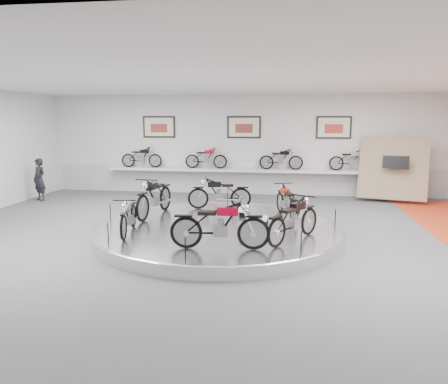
# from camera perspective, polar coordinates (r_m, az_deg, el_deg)

# --- Properties ---
(floor) EXTENTS (16.00, 16.00, 0.00)m
(floor) POSITION_cam_1_polar(r_m,az_deg,el_deg) (11.13, -0.91, -6.33)
(floor) COLOR #525255
(floor) RESTS_ON ground
(ceiling) EXTENTS (16.00, 16.00, 0.00)m
(ceiling) POSITION_cam_1_polar(r_m,az_deg,el_deg) (10.74, -0.97, 14.64)
(ceiling) COLOR white
(ceiling) RESTS_ON wall_back
(wall_back) EXTENTS (16.00, 0.00, 16.00)m
(wall_back) POSITION_cam_1_polar(r_m,az_deg,el_deg) (17.68, 2.62, 6.19)
(wall_back) COLOR silver
(wall_back) RESTS_ON floor
(wall_front) EXTENTS (16.00, 0.00, 16.00)m
(wall_front) POSITION_cam_1_polar(r_m,az_deg,el_deg) (4.08, -16.53, -5.89)
(wall_front) COLOR silver
(wall_front) RESTS_ON floor
(dado_band) EXTENTS (15.68, 0.04, 1.10)m
(dado_band) POSITION_cam_1_polar(r_m,az_deg,el_deg) (17.81, 2.58, 1.53)
(dado_band) COLOR #BCBCBA
(dado_band) RESTS_ON floor
(display_platform) EXTENTS (6.40, 6.40, 0.30)m
(display_platform) POSITION_cam_1_polar(r_m,az_deg,el_deg) (11.38, -0.67, -5.19)
(display_platform) COLOR silver
(display_platform) RESTS_ON floor
(platform_rim) EXTENTS (6.40, 6.40, 0.10)m
(platform_rim) POSITION_cam_1_polar(r_m,az_deg,el_deg) (11.35, -0.68, -4.61)
(platform_rim) COLOR #B2B2BA
(platform_rim) RESTS_ON display_platform
(shelf) EXTENTS (11.00, 0.55, 0.10)m
(shelf) POSITION_cam_1_polar(r_m,az_deg,el_deg) (17.47, 2.51, 2.86)
(shelf) COLOR silver
(shelf) RESTS_ON wall_back
(poster_left) EXTENTS (1.35, 0.06, 0.88)m
(poster_left) POSITION_cam_1_polar(r_m,az_deg,el_deg) (18.28, -8.48, 8.41)
(poster_left) COLOR beige
(poster_left) RESTS_ON wall_back
(poster_center) EXTENTS (1.35, 0.06, 0.88)m
(poster_center) POSITION_cam_1_polar(r_m,az_deg,el_deg) (17.61, 2.63, 8.46)
(poster_center) COLOR beige
(poster_center) RESTS_ON wall_back
(poster_right) EXTENTS (1.35, 0.06, 0.88)m
(poster_right) POSITION_cam_1_polar(r_m,az_deg,el_deg) (17.63, 14.15, 8.18)
(poster_right) COLOR beige
(poster_right) RESTS_ON wall_back
(display_panel) EXTENTS (2.56, 1.52, 2.30)m
(display_panel) POSITION_cam_1_polar(r_m,az_deg,el_deg) (17.22, 21.21, 2.95)
(display_panel) COLOR gray
(display_panel) RESTS_ON floor
(shelf_bike_a) EXTENTS (1.22, 0.43, 0.73)m
(shelf_bike_a) POSITION_cam_1_polar(r_m,az_deg,el_deg) (18.32, -10.71, 4.32)
(shelf_bike_a) COLOR black
(shelf_bike_a) RESTS_ON shelf
(shelf_bike_b) EXTENTS (1.22, 0.43, 0.73)m
(shelf_bike_b) POSITION_cam_1_polar(r_m,az_deg,el_deg) (17.64, -2.35, 4.28)
(shelf_bike_b) COLOR #98011B
(shelf_bike_b) RESTS_ON shelf
(shelf_bike_c) EXTENTS (1.22, 0.43, 0.73)m
(shelf_bike_c) POSITION_cam_1_polar(r_m,az_deg,el_deg) (17.35, 7.46, 4.12)
(shelf_bike_c) COLOR black
(shelf_bike_c) RESTS_ON shelf
(shelf_bike_d) EXTENTS (1.22, 0.43, 0.73)m
(shelf_bike_d) POSITION_cam_1_polar(r_m,az_deg,el_deg) (17.53, 16.34, 3.87)
(shelf_bike_d) COLOR silver
(shelf_bike_d) RESTS_ON shelf
(bike_a) EXTENTS (0.99, 1.66, 0.92)m
(bike_a) POSITION_cam_1_polar(r_m,az_deg,el_deg) (12.41, 8.19, -1.15)
(bike_a) COLOR red
(bike_a) RESTS_ON display_platform
(bike_b) EXTENTS (1.74, 0.89, 0.97)m
(bike_b) POSITION_cam_1_polar(r_m,az_deg,el_deg) (13.41, -0.59, -0.13)
(bike_b) COLOR black
(bike_b) RESTS_ON display_platform
(bike_c) EXTENTS (0.93, 1.98, 1.12)m
(bike_c) POSITION_cam_1_polar(r_m,az_deg,el_deg) (12.55, -9.09, -0.58)
(bike_c) COLOR black
(bike_c) RESTS_ON display_platform
(bike_d) EXTENTS (0.80, 1.62, 0.91)m
(bike_d) POSITION_cam_1_polar(r_m,az_deg,el_deg) (10.75, -12.39, -2.98)
(bike_d) COLOR silver
(bike_d) RESTS_ON display_platform
(bike_e) EXTENTS (1.85, 0.77, 1.07)m
(bike_e) POSITION_cam_1_polar(r_m,az_deg,el_deg) (9.26, -0.57, -4.31)
(bike_e) COLOR #98011B
(bike_e) RESTS_ON display_platform
(bike_f) EXTENTS (1.44, 1.77, 1.01)m
(bike_f) POSITION_cam_1_polar(r_m,az_deg,el_deg) (10.00, 9.09, -3.55)
(bike_f) COLOR black
(bike_f) RESTS_ON display_platform
(visitor) EXTENTS (0.69, 0.60, 1.59)m
(visitor) POSITION_cam_1_polar(r_m,az_deg,el_deg) (17.66, -22.96, 1.50)
(visitor) COLOR black
(visitor) RESTS_ON floor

